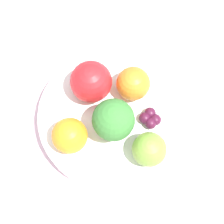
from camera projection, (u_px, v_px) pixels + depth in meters
name	position (u px, v px, depth m)	size (l,w,h in m)	color
ground_plane	(112.00, 125.00, 0.59)	(6.00, 6.00, 0.00)	gray
table_surface	(112.00, 123.00, 0.58)	(1.20, 1.20, 0.02)	silver
bowl	(112.00, 118.00, 0.56)	(0.22, 0.22, 0.03)	white
broccoli	(113.00, 120.00, 0.50)	(0.06, 0.06, 0.07)	#99C17A
apple_red	(149.00, 149.00, 0.50)	(0.05, 0.05, 0.05)	olive
apple_green	(91.00, 82.00, 0.53)	(0.06, 0.06, 0.06)	red
orange_front	(70.00, 136.00, 0.51)	(0.05, 0.05, 0.05)	orange
orange_back	(133.00, 84.00, 0.53)	(0.05, 0.05, 0.05)	orange
grape_cluster	(150.00, 118.00, 0.53)	(0.03, 0.03, 0.02)	#47142D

